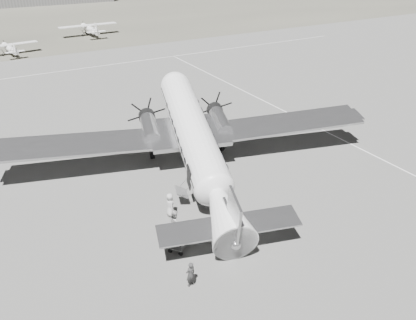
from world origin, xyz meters
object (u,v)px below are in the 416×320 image
object	(u,v)px
passenger	(170,205)
ramp_agent	(175,222)
dc3_airliner	(195,141)
baggage_cart_near	(180,242)
light_plane_right	(89,30)
ground_crew	(191,274)
light_plane_left	(9,49)

from	to	relation	value
passenger	ramp_agent	bearing A→B (deg)	171.52
dc3_airliner	baggage_cart_near	size ratio (longest dim) A/B	19.90
light_plane_right	ground_crew	xyz separation A→B (m)	(-13.31, -68.54, -0.41)
light_plane_left	passenger	size ratio (longest dim) A/B	5.50
ground_crew	light_plane_left	bearing A→B (deg)	-95.92
baggage_cart_near	passenger	size ratio (longest dim) A/B	0.92
passenger	light_plane_right	bearing A→B (deg)	-3.52
ground_crew	baggage_cart_near	bearing A→B (deg)	-113.55
baggage_cart_near	passenger	distance (m)	3.44
dc3_airliner	ground_crew	bearing A→B (deg)	-103.82
ramp_agent	passenger	xyz separation A→B (m)	(0.54, 1.95, -0.03)
dc3_airliner	ground_crew	world-z (taller)	dc3_airliner
light_plane_left	ground_crew	size ratio (longest dim) A/B	6.01
light_plane_right	dc3_airliner	bearing A→B (deg)	-100.08
dc3_airliner	passenger	distance (m)	6.04
baggage_cart_near	ground_crew	world-z (taller)	ground_crew
light_plane_left	ramp_agent	distance (m)	55.15
dc3_airliner	light_plane_left	world-z (taller)	dc3_airliner
light_plane_left	ramp_agent	size ratio (longest dim) A/B	5.30
light_plane_right	ground_crew	bearing A→B (deg)	-103.69
baggage_cart_near	light_plane_left	bearing A→B (deg)	55.61
light_plane_left	light_plane_right	size ratio (longest dim) A/B	0.81
ground_crew	passenger	distance (m)	6.51
light_plane_right	ramp_agent	xyz separation A→B (m)	(-12.11, -64.22, -0.31)
light_plane_left	light_plane_right	world-z (taller)	light_plane_right
ground_crew	passenger	world-z (taller)	passenger
light_plane_left	passenger	bearing A→B (deg)	-93.80
dc3_airliner	ramp_agent	xyz separation A→B (m)	(-4.56, -5.94, -2.07)
dc3_airliner	ground_crew	distance (m)	11.97
baggage_cart_near	passenger	world-z (taller)	passenger
light_plane_left	baggage_cart_near	xyz separation A→B (m)	(3.04, -56.39, -0.52)
baggage_cart_near	ramp_agent	xyz separation A→B (m)	(0.37, 1.35, 0.43)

